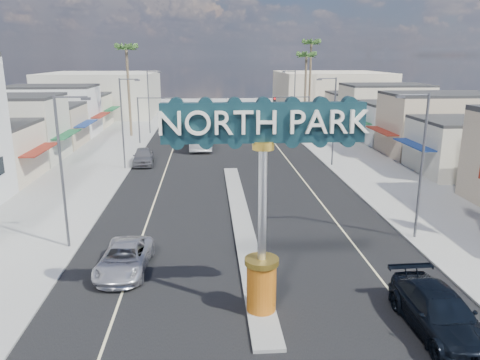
{
  "coord_description": "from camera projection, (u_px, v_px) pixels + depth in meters",
  "views": [
    {
      "loc": [
        -2.25,
        -16.54,
        11.11
      ],
      "look_at": [
        -0.33,
        10.73,
        3.81
      ],
      "focal_mm": 35.0,
      "sensor_mm": 36.0,
      "label": 1
    }
  ],
  "objects": [
    {
      "name": "city_bus",
      "position": [
        202.0,
        134.0,
        58.83
      ],
      "size": [
        2.76,
        11.21,
        3.11
      ],
      "primitive_type": "imported",
      "rotation": [
        0.0,
        0.0,
        -0.01
      ],
      "color": "white",
      "rests_on": "ground"
    },
    {
      "name": "streetlight_l_near",
      "position": [
        64.0,
        165.0,
        26.58
      ],
      "size": [
        2.03,
        0.22,
        9.0
      ],
      "color": "#47474C",
      "rests_on": "ground"
    },
    {
      "name": "traffic_signal_left",
      "position": [
        153.0,
        111.0,
        59.64
      ],
      "size": [
        5.09,
        0.45,
        6.0
      ],
      "color": "#47474C",
      "rests_on": "ground"
    },
    {
      "name": "streetlight_r_far",
      "position": [
        293.0,
        98.0,
        68.48
      ],
      "size": [
        2.03,
        0.22,
        9.0
      ],
      "color": "#47474C",
      "rests_on": "ground"
    },
    {
      "name": "streetlight_r_mid",
      "position": [
        333.0,
        117.0,
        47.28
      ],
      "size": [
        2.03,
        0.22,
        9.0
      ],
      "color": "#47474C",
      "rests_on": "ground"
    },
    {
      "name": "palm_right_mid",
      "position": [
        306.0,
        59.0,
        71.08
      ],
      "size": [
        2.6,
        2.6,
        12.1
      ],
      "color": "brown",
      "rests_on": "ground"
    },
    {
      "name": "car_parked_left",
      "position": [
        143.0,
        156.0,
        49.01
      ],
      "size": [
        2.42,
        5.26,
        1.75
      ],
      "primitive_type": "imported",
      "rotation": [
        0.0,
        0.0,
        0.07
      ],
      "color": "slate",
      "rests_on": "ground"
    },
    {
      "name": "streetlight_l_far",
      "position": [
        150.0,
        99.0,
        67.06
      ],
      "size": [
        2.03,
        0.22,
        9.0
      ],
      "color": "#47474C",
      "rests_on": "ground"
    },
    {
      "name": "palm_left_far",
      "position": [
        126.0,
        52.0,
        63.3
      ],
      "size": [
        2.6,
        2.6,
        13.1
      ],
      "color": "brown",
      "rests_on": "ground"
    },
    {
      "name": "storefront_row_right",
      "position": [
        408.0,
        119.0,
        61.26
      ],
      "size": [
        12.0,
        42.0,
        6.0
      ],
      "primitive_type": "cube",
      "color": "#B7B29E",
      "rests_on": "ground"
    },
    {
      "name": "storefront_row_left",
      "position": [
        32.0,
        123.0,
        58.0
      ],
      "size": [
        12.0,
        42.0,
        6.0
      ],
      "primitive_type": "cube",
      "color": "beige",
      "rests_on": "ground"
    },
    {
      "name": "palm_right_far",
      "position": [
        311.0,
        47.0,
        76.54
      ],
      "size": [
        2.6,
        2.6,
        14.1
      ],
      "color": "brown",
      "rests_on": "ground"
    },
    {
      "name": "median_island",
      "position": [
        241.0,
        220.0,
        32.43
      ],
      "size": [
        1.3,
        30.0,
        0.16
      ],
      "primitive_type": "cube",
      "color": "gray",
      "rests_on": "ground"
    },
    {
      "name": "sidewalk_left",
      "position": [
        91.0,
        169.0,
        46.91
      ],
      "size": [
        8.0,
        120.0,
        0.12
      ],
      "primitive_type": "cube",
      "color": "gray",
      "rests_on": "ground"
    },
    {
      "name": "gateway_sign",
      "position": [
        263.0,
        185.0,
        19.34
      ],
      "size": [
        8.2,
        1.5,
        9.15
      ],
      "color": "#B84F0E",
      "rests_on": "median_island"
    },
    {
      "name": "suv_left",
      "position": [
        125.0,
        258.0,
        24.68
      ],
      "size": [
        2.72,
        5.43,
        1.48
      ],
      "primitive_type": "imported",
      "rotation": [
        0.0,
        0.0,
        -0.05
      ],
      "color": "silver",
      "rests_on": "ground"
    },
    {
      "name": "streetlight_l_mid",
      "position": [
        124.0,
        119.0,
        45.86
      ],
      "size": [
        2.03,
        0.22,
        9.0
      ],
      "color": "#47474C",
      "rests_on": "ground"
    },
    {
      "name": "backdrop_far_right",
      "position": [
        330.0,
        93.0,
        91.71
      ],
      "size": [
        20.0,
        20.0,
        8.0
      ],
      "primitive_type": "cube",
      "color": "beige",
      "rests_on": "ground"
    },
    {
      "name": "sidewalk_right",
      "position": [
        364.0,
        165.0,
        48.81
      ],
      "size": [
        8.0,
        120.0,
        0.12
      ],
      "primitive_type": "cube",
      "color": "gray",
      "rests_on": "ground"
    },
    {
      "name": "road",
      "position": [
        230.0,
        167.0,
        47.87
      ],
      "size": [
        20.0,
        120.0,
        0.01
      ],
      "primitive_type": "cube",
      "color": "black",
      "rests_on": "ground"
    },
    {
      "name": "streetlight_r_near",
      "position": [
        420.0,
        160.0,
        28.0
      ],
      "size": [
        2.03,
        0.22,
        9.0
      ],
      "color": "#47474C",
      "rests_on": "ground"
    },
    {
      "name": "traffic_signal_right",
      "position": [
        295.0,
        110.0,
        60.88
      ],
      "size": [
        5.09,
        0.45,
        6.0
      ],
      "color": "#47474C",
      "rests_on": "ground"
    },
    {
      "name": "suv_right",
      "position": [
        439.0,
        313.0,
        19.22
      ],
      "size": [
        2.6,
        6.09,
        1.75
      ],
      "primitive_type": "imported",
      "rotation": [
        0.0,
        0.0,
        0.02
      ],
      "color": "black",
      "rests_on": "ground"
    },
    {
      "name": "ground",
      "position": [
        230.0,
        167.0,
        47.87
      ],
      "size": [
        160.0,
        160.0,
        0.0
      ],
      "primitive_type": "plane",
      "color": "gray",
      "rests_on": "ground"
    },
    {
      "name": "backdrop_far_left",
      "position": [
        103.0,
        94.0,
        88.72
      ],
      "size": [
        20.0,
        20.0,
        8.0
      ],
      "primitive_type": "cube",
      "color": "#B7B29E",
      "rests_on": "ground"
    }
  ]
}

